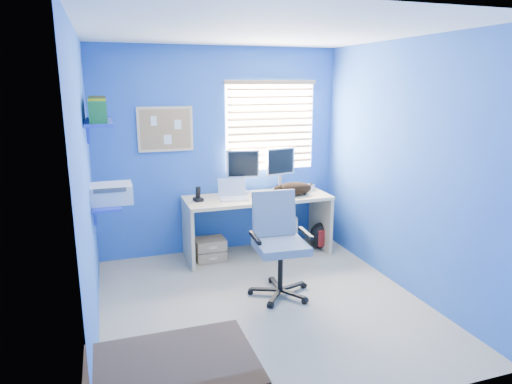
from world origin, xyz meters
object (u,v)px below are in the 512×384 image
object	(u,v)px
laptop	(234,190)
office_chair	(279,257)
desk	(257,226)
tower_pc	(284,231)
cat	(294,189)

from	to	relation	value
laptop	office_chair	size ratio (longest dim) A/B	0.32
desk	tower_pc	size ratio (longest dim) A/B	3.89
tower_pc	office_chair	xyz separation A→B (m)	(-0.53, -1.19, 0.16)
tower_pc	office_chair	bearing A→B (deg)	-114.99
cat	office_chair	world-z (taller)	office_chair
laptop	cat	world-z (taller)	laptop
cat	tower_pc	bearing A→B (deg)	79.63
desk	office_chair	size ratio (longest dim) A/B	1.71
desk	laptop	world-z (taller)	laptop
office_chair	cat	bearing A→B (deg)	60.01
office_chair	desk	bearing A→B (deg)	82.74
tower_pc	office_chair	size ratio (longest dim) A/B	0.44
desk	cat	bearing A→B (deg)	-11.68
desk	cat	size ratio (longest dim) A/B	3.82
laptop	office_chair	xyz separation A→B (m)	(0.17, -1.04, -0.47)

